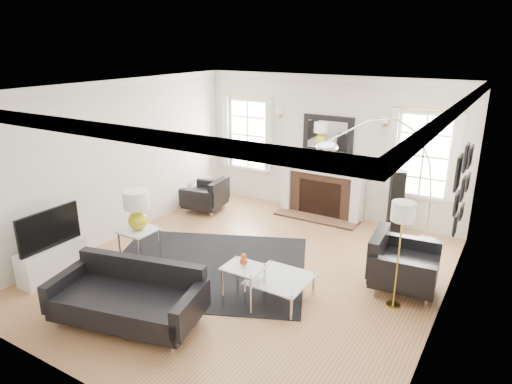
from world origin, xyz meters
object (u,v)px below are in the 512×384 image
Objects in this scene: armchair_right at (400,265)px; coffee_table at (280,280)px; arc_floor_lamp at (380,182)px; fireplace at (322,190)px; gourd_lamp at (137,208)px; sofa at (130,298)px; armchair_left at (208,196)px.

armchair_right reaches higher than coffee_table.
arc_floor_lamp is (0.69, 2.05, 0.97)m from coffee_table.
gourd_lamp reaches higher than fireplace.
arc_floor_lamp is (2.08, 3.46, 0.95)m from sofa.
armchair_right is 1.68× the size of gourd_lamp.
armchair_right is at bearing -45.06° from fireplace.
fireplace is 2.19× the size of coffee_table.
fireplace is 2.09m from arc_floor_lamp.
gourd_lamp is 0.27× the size of arc_floor_lamp.
sofa is at bearing -136.42° from armchair_right.
sofa is 4.15m from arc_floor_lamp.
arc_floor_lamp is (3.65, -0.25, 0.96)m from armchair_left.
arc_floor_lamp is (1.50, -1.25, 0.75)m from fireplace.
arc_floor_lamp reaches higher than coffee_table.
fireplace is 4.76m from sofa.
fireplace reaches higher than armchair_left.
armchair_left is (-1.56, 3.71, -0.01)m from sofa.
armchair_left is 1.24× the size of coffee_table.
fireplace is at bearing 83.00° from sofa.
coffee_table is at bearing -138.43° from armchair_right.
armchair_right is 1.42m from arc_floor_lamp.
arc_floor_lamp is at bearing 125.36° from armchair_right.
armchair_right is (4.27, -1.13, 0.05)m from armchair_left.
armchair_left is 3.78m from arc_floor_lamp.
armchair_right is 4.04m from gourd_lamp.
fireplace is at bearing 25.12° from armchair_left.
gourd_lamp is at bearing 130.48° from sofa.
sofa is at bearing -97.00° from fireplace.
arc_floor_lamp reaches higher than armchair_left.
gourd_lamp is (-2.46, -0.16, 0.64)m from coffee_table.
arc_floor_lamp reaches higher than sofa.
gourd_lamp is (-1.07, 1.25, 0.61)m from sofa.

